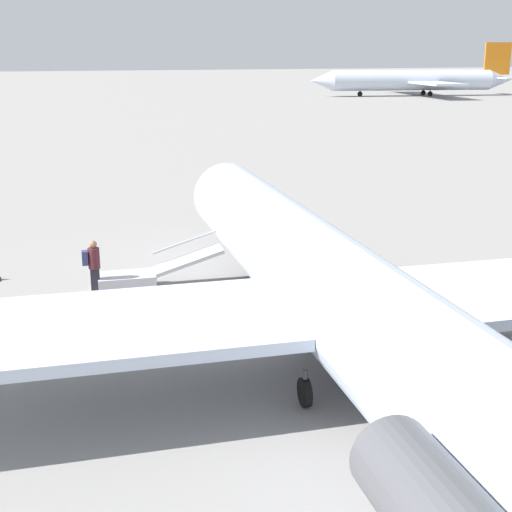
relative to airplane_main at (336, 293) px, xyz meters
The scene contains 5 objects.
ground_plane 2.20m from the airplane_main, ahead, with size 600.00×600.00×0.00m, color gray.
airplane_main is the anchor object (origin of this frame).
airplane_far_center 115.80m from the airplane_main, 34.00° to the right, with size 28.11×36.92×9.07m.
boarding_stairs 8.62m from the airplane_main, 20.22° to the left, with size 1.46×4.11×1.68m.
passenger 9.03m from the airplane_main, 29.13° to the left, with size 0.36×0.55×1.74m.
Camera 1 is at (-14.59, 7.30, 7.28)m, focal length 50.00 mm.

